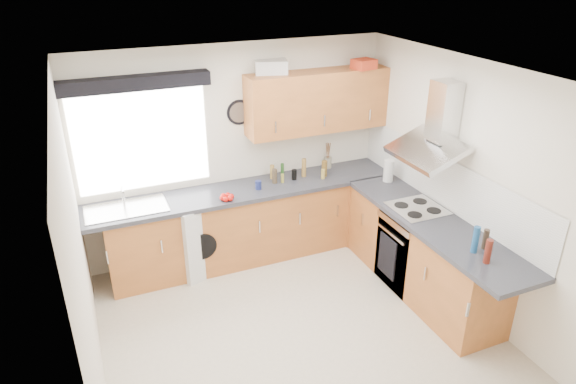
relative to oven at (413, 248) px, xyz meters
name	(u,v)px	position (x,y,z in m)	size (l,w,h in m)	color
ground_plane	(298,332)	(-1.50, -0.30, -0.42)	(3.60, 3.60, 0.00)	beige
ceiling	(301,76)	(-1.50, -0.30, 2.08)	(3.60, 3.60, 0.02)	white
wall_back	(237,152)	(-1.50, 1.50, 0.82)	(3.60, 0.02, 2.50)	silver
wall_front	(426,354)	(-1.50, -2.10, 0.82)	(3.60, 0.02, 2.50)	silver
wall_left	(81,263)	(-3.30, -0.30, 0.82)	(0.02, 3.60, 2.50)	silver
wall_right	(464,186)	(0.30, -0.30, 0.82)	(0.02, 3.60, 2.50)	silver
window	(142,140)	(-2.55, 1.49, 1.12)	(1.40, 0.02, 1.10)	silver
window_blind	(136,83)	(-2.55, 1.40, 1.76)	(1.50, 0.18, 0.14)	black
splashback	(443,181)	(0.29, 0.00, 0.75)	(0.01, 3.00, 0.54)	white
base_cab_back	(239,226)	(-1.60, 1.21, 0.01)	(3.00, 0.58, 0.86)	#955325
base_cab_corner	(357,203)	(0.00, 1.20, 0.01)	(0.60, 0.60, 0.86)	#955325
base_cab_right	(422,255)	(0.01, -0.15, 0.01)	(0.58, 2.10, 0.86)	#955325
worktop_back	(246,190)	(-1.50, 1.20, 0.46)	(3.60, 0.62, 0.05)	#292A30
worktop_right	(435,224)	(0.00, -0.30, 0.46)	(0.62, 2.42, 0.05)	#292A30
sink	(126,206)	(-2.83, 1.20, 0.52)	(0.84, 0.46, 0.10)	silver
oven	(413,248)	(0.00, 0.00, 0.00)	(0.56, 0.58, 0.85)	black
hob_plate	(417,208)	(0.00, 0.00, 0.49)	(0.52, 0.52, 0.01)	silver
extractor_hood	(435,130)	(0.10, 0.00, 1.34)	(0.52, 0.78, 0.66)	silver
upper_cabinets	(317,101)	(-0.55, 1.32, 1.38)	(1.70, 0.35, 0.70)	#955325
washing_machine	(196,234)	(-2.11, 1.22, 0.01)	(0.59, 0.57, 0.87)	silver
wall_clock	(240,113)	(-1.45, 1.48, 1.30)	(0.29, 0.29, 0.04)	black
casserole	(271,67)	(-1.09, 1.42, 1.80)	(0.35, 0.25, 0.15)	silver
storage_box	(364,64)	(-0.02, 1.22, 1.78)	(0.24, 0.20, 0.11)	red
utensil_pot	(328,163)	(-0.35, 1.40, 0.55)	(0.10, 0.10, 0.13)	gray
kitchen_roll	(389,171)	(0.12, 0.75, 0.61)	(0.12, 0.12, 0.26)	silver
tomato_cluster	(227,197)	(-1.79, 1.00, 0.52)	(0.14, 0.14, 0.06)	red
jar_0	(323,174)	(-0.56, 1.11, 0.54)	(0.05, 0.05, 0.12)	#A48938
jar_1	(324,168)	(-0.51, 1.18, 0.58)	(0.07, 0.07, 0.20)	brown
jar_2	(304,168)	(-0.74, 1.26, 0.60)	(0.06, 0.06, 0.23)	olive
jar_3	(294,175)	(-0.89, 1.22, 0.55)	(0.06, 0.06, 0.13)	black
jar_4	(282,178)	(-1.05, 1.19, 0.54)	(0.04, 0.04, 0.11)	olive
jar_5	(275,176)	(-1.14, 1.22, 0.57)	(0.06, 0.06, 0.17)	#3F3223
jar_6	(272,172)	(-1.11, 1.35, 0.57)	(0.05, 0.05, 0.17)	olive
jar_7	(282,170)	(-0.97, 1.37, 0.57)	(0.04, 0.04, 0.16)	#28561E
jar_8	(258,185)	(-1.37, 1.13, 0.54)	(0.07, 0.07, 0.10)	navy
bottle_0	(488,251)	(-0.07, -1.09, 0.60)	(0.06, 0.06, 0.23)	#5A1C13
bottle_1	(476,240)	(-0.05, -0.91, 0.61)	(0.06, 0.06, 0.26)	navy
bottle_2	(486,239)	(0.09, -0.89, 0.58)	(0.05, 0.05, 0.19)	#35291D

